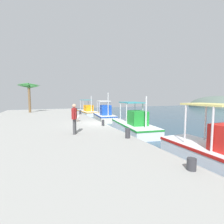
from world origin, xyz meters
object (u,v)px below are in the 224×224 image
mooring_bollard_nearest (80,112)px  palm_tree (29,88)px  fisherman_standing (74,117)px  mooring_bollard_second (103,123)px  pelican (77,117)px  fishing_boat_second (105,116)px  mooring_bollard_third (128,133)px  mooring_bollard_fourth (192,164)px  fishing_boat_nearest (87,111)px  fishing_boat_third (134,125)px  fishing_boat_fourth (219,154)px

mooring_bollard_nearest → palm_tree: (-4.83, -5.89, 3.11)m
fisherman_standing → mooring_bollard_nearest: size_ratio=3.45×
mooring_bollard_second → palm_tree: (-13.41, -5.89, 3.14)m
fisherman_standing → pelican: bearing=168.2°
fishing_boat_second → mooring_bollard_nearest: bearing=-116.2°
mooring_bollard_nearest → mooring_bollard_third: size_ratio=0.98×
pelican → mooring_bollard_third: size_ratio=1.85×
mooring_bollard_nearest → palm_tree: 8.23m
pelican → mooring_bollard_fourth: pelican is taller
fishing_boat_nearest → fisherman_standing: 17.17m
pelican → mooring_bollard_second: pelican is taller
mooring_bollard_third → fishing_boat_third: bearing=146.8°
mooring_bollard_fourth → palm_tree: 22.43m
fishing_boat_nearest → mooring_bollard_third: bearing=-7.0°
mooring_bollard_fourth → fishing_boat_second: bearing=170.0°
palm_tree → fishing_boat_third: bearing=33.6°
fishing_boat_fourth → mooring_bollard_third: fishing_boat_fourth is taller
mooring_bollard_second → fishing_boat_nearest: bearing=171.1°
fishing_boat_second → mooring_bollard_nearest: 3.02m
palm_tree → fishing_boat_nearest: bearing=97.5°
mooring_bollard_second → mooring_bollard_fourth: (8.00, 0.00, -0.04)m
fishing_boat_second → pelican: bearing=-42.3°
fishing_boat_third → palm_tree: 16.11m
fishing_boat_fourth → fisherman_standing: (-5.15, -4.82, 1.10)m
fishing_boat_fourth → mooring_bollard_fourth: (0.86, -2.42, 0.31)m
mooring_bollard_second → mooring_bollard_third: bearing=0.0°
fishing_boat_third → mooring_bollard_second: bearing=-83.4°
mooring_bollard_third → fishing_boat_second: bearing=166.5°
fisherman_standing → mooring_bollard_nearest: 10.87m
fishing_boat_nearest → mooring_bollard_fourth: (22.49, -2.26, 0.41)m
fishing_boat_nearest → fisherman_standing: (16.48, -4.67, 1.20)m
fishing_boat_fourth → fisherman_standing: size_ratio=2.85×
fishing_boat_fourth → mooring_bollard_third: bearing=-142.7°
mooring_bollard_nearest → palm_tree: palm_tree is taller
fishing_boat_third → fishing_boat_fourth: 7.47m
fisherman_standing → mooring_bollard_second: bearing=129.6°
fishing_boat_second → mooring_bollard_fourth: size_ratio=13.68×
fishing_boat_fourth → mooring_bollard_second: 7.54m
fishing_boat_third → palm_tree: (-13.08, -8.70, 3.54)m
pelican → palm_tree: palm_tree is taller
fishing_boat_second → fishing_boat_nearest: bearing=-176.6°
mooring_bollard_nearest → mooring_bollard_second: mooring_bollard_nearest is taller
fishing_boat_second → fishing_boat_third: 6.94m
fishing_boat_nearest → palm_tree: 8.98m
fishing_boat_nearest → pelican: (11.72, -3.67, 0.63)m
fishing_boat_nearest → fishing_boat_second: (7.22, 0.42, 0.09)m
fishing_boat_second → palm_tree: size_ratio=1.22×
fishing_boat_second → pelican: fishing_boat_second is taller
fisherman_standing → mooring_bollard_fourth: fisherman_standing is taller
fishing_boat_second → mooring_bollard_fourth: (15.27, -2.69, 0.33)m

